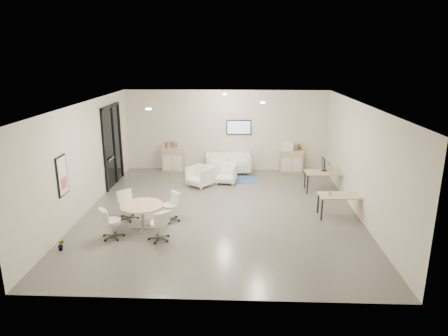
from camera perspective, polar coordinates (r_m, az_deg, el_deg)
room_shell at (r=11.53m, az=-0.47°, el=1.23°), size 9.60×10.60×4.80m
glass_door at (r=14.68m, az=-15.62°, el=3.46°), size 0.09×1.90×2.85m
artwork at (r=10.96m, az=-22.12°, el=-1.05°), size 0.05×0.54×1.04m
wall_tv at (r=15.84m, az=2.12°, el=5.83°), size 0.98×0.06×0.58m
ceiling_spots at (r=12.07m, az=-1.26°, el=9.53°), size 3.14×4.14×0.03m
sideboard_left at (r=16.14m, az=-7.32°, el=1.27°), size 0.85×0.44×0.95m
sideboard_right at (r=16.06m, az=9.57°, el=0.99°), size 0.89×0.43×0.89m
books at (r=16.01m, az=-7.54°, el=3.31°), size 0.49×0.14×0.22m
printer at (r=15.90m, az=9.06°, el=3.09°), size 0.52×0.46×0.33m
loveseat at (r=15.77m, az=0.59°, el=0.59°), size 1.80×1.01×0.65m
blue_rug at (r=15.00m, az=1.90°, el=-1.62°), size 1.51×1.08×0.01m
armchair_left at (r=14.17m, az=-3.46°, el=-1.04°), size 1.04×1.03×0.79m
armchair_right at (r=14.50m, az=0.24°, el=-0.66°), size 0.83×0.78×0.77m
desk_rear at (r=13.96m, az=14.21°, el=-0.81°), size 1.35×0.71×0.69m
desk_front at (r=11.89m, az=16.45°, el=-4.02°), size 1.32×0.72×0.67m
monitor at (r=14.01m, az=14.01°, el=0.57°), size 0.20×0.50×0.44m
round_table at (r=10.85m, az=-11.63°, el=-5.59°), size 1.14×1.14×0.69m
meeting_chairs at (r=10.92m, az=-11.57°, el=-6.55°), size 2.10×2.10×0.82m
plant_cabinet at (r=16.00m, az=10.72°, el=2.93°), size 0.31×0.33×0.22m
plant_floor at (r=10.48m, az=-22.22°, el=-10.54°), size 0.21×0.31×0.12m
cup at (r=11.72m, az=14.90°, el=-3.54°), size 0.13×0.12×0.11m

